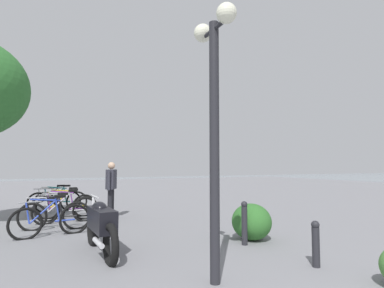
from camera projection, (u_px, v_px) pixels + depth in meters
The scene contains 13 objects.
lamppost at pixel (214, 99), 4.42m from camera, with size 0.98×0.28×3.79m.
motorcycle at pixel (101, 225), 5.76m from camera, with size 2.17×0.39×1.06m.
bicycle_blue at pixel (51, 220), 7.10m from camera, with size 0.38×1.75×0.95m.
bicycle_black at pixel (55, 215), 7.81m from camera, with size 0.46×1.74×0.95m.
bicycle_silver at pixel (66, 210), 8.78m from camera, with size 0.14×1.77×0.95m.
bicycle_purple at pixel (67, 208), 9.15m from camera, with size 0.22×1.77×0.95m.
bicycle_yellow at pixel (66, 206), 9.65m from camera, with size 0.17×1.77×0.95m.
bicycle_white at pixel (55, 201), 10.92m from camera, with size 0.18×1.77×0.95m.
bicycle_teal at pixel (61, 201), 10.93m from camera, with size 0.34×1.76×0.95m.
pedestrian at pixel (111, 185), 9.64m from camera, with size 0.56×0.39×1.71m.
bollard_near at pixel (316, 243), 4.97m from camera, with size 0.13×0.13×0.73m.
bollard_mid at pixel (244, 222), 6.35m from camera, with size 0.13×0.13×0.88m.
shrub_low at pixel (251, 222), 6.76m from camera, with size 0.92×0.83×0.78m.
Camera 1 is at (-0.21, 2.89, 1.61)m, focal length 29.18 mm.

